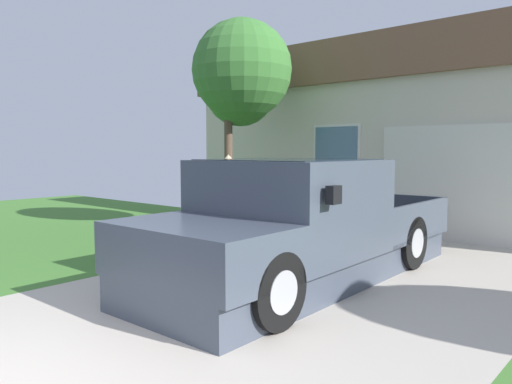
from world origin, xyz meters
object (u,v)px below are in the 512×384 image
at_px(wheeled_trash_bin, 288,199).
at_px(front_yard_tree, 241,76).
at_px(pickup_truck, 291,228).
at_px(handbag, 204,253).
at_px(house_with_garage, 439,135).
at_px(person_with_hat, 228,200).

bearing_deg(wheeled_trash_bin, front_yard_tree, -96.49).
distance_m(pickup_truck, front_yard_tree, 5.23).
relative_size(pickup_truck, wheeled_trash_bin, 4.94).
bearing_deg(pickup_truck, handbag, -2.53).
height_order(handbag, house_with_garage, house_with_garage).
bearing_deg(handbag, house_with_garage, 83.97).
xyz_separation_m(handbag, front_yard_tree, (-1.73, 2.77, 3.26)).
xyz_separation_m(person_with_hat, handbag, (-0.23, -0.33, -0.85)).
relative_size(pickup_truck, house_with_garage, 0.48).
xyz_separation_m(pickup_truck, person_with_hat, (-1.55, 0.39, 0.25)).
xyz_separation_m(person_with_hat, house_with_garage, (0.59, 7.38, 1.19)).
distance_m(person_with_hat, front_yard_tree, 3.95).
bearing_deg(house_with_garage, person_with_hat, -94.57).
bearing_deg(front_yard_tree, handbag, -57.99).
bearing_deg(wheeled_trash_bin, handbag, -69.85).
bearing_deg(person_with_hat, pickup_truck, 27.85).
xyz_separation_m(house_with_garage, wheeled_trash_bin, (-2.38, -3.45, -1.59)).
distance_m(handbag, house_with_garage, 8.02).
height_order(front_yard_tree, wheeled_trash_bin, front_yard_tree).
xyz_separation_m(pickup_truck, wheeled_trash_bin, (-3.34, 4.31, -0.15)).
relative_size(person_with_hat, handbag, 3.66).
distance_m(pickup_truck, house_with_garage, 7.95).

